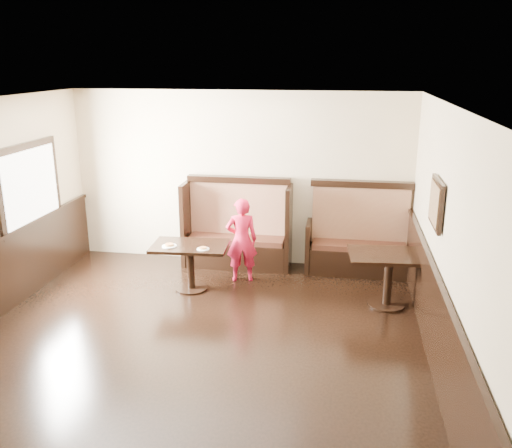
% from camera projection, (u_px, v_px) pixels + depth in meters
% --- Properties ---
extents(ground, '(7.00, 7.00, 0.00)m').
position_uv_depth(ground, '(179.00, 372.00, 5.87)').
color(ground, black).
rests_on(ground, ground).
extents(room_shell, '(7.00, 7.00, 7.00)m').
position_uv_depth(room_shell, '(158.00, 303.00, 5.99)').
color(room_shell, beige).
rests_on(room_shell, ground).
extents(booth_main, '(1.75, 0.72, 1.45)m').
position_uv_depth(booth_main, '(238.00, 234.00, 8.83)').
color(booth_main, black).
rests_on(booth_main, ground).
extents(booth_neighbor, '(1.65, 0.72, 1.45)m').
position_uv_depth(booth_neighbor, '(359.00, 243.00, 8.54)').
color(booth_neighbor, black).
rests_on(booth_neighbor, ground).
extents(table_main, '(1.13, 0.74, 0.69)m').
position_uv_depth(table_main, '(190.00, 255.00, 7.85)').
color(table_main, black).
rests_on(table_main, ground).
extents(table_neighbor, '(1.14, 0.80, 0.75)m').
position_uv_depth(table_neighbor, '(389.00, 267.00, 7.31)').
color(table_neighbor, black).
rests_on(table_neighbor, ground).
extents(child, '(0.54, 0.42, 1.29)m').
position_uv_depth(child, '(242.00, 240.00, 8.15)').
color(child, red).
rests_on(child, ground).
extents(pizza_plate_left, '(0.21, 0.21, 0.04)m').
position_uv_depth(pizza_plate_left, '(169.00, 245.00, 7.72)').
color(pizza_plate_left, white).
rests_on(pizza_plate_left, table_main).
extents(pizza_plate_right, '(0.18, 0.18, 0.03)m').
position_uv_depth(pizza_plate_right, '(203.00, 248.00, 7.61)').
color(pizza_plate_right, white).
rests_on(pizza_plate_right, table_main).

